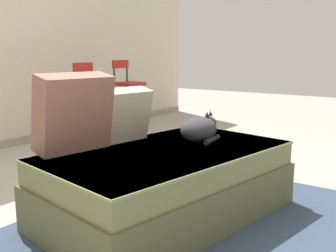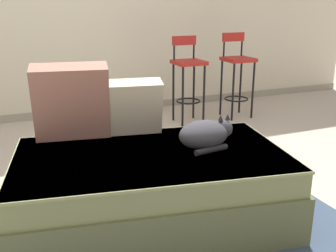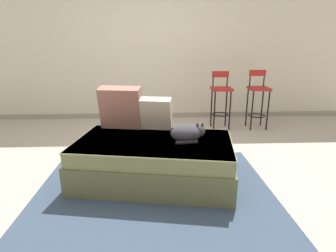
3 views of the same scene
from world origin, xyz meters
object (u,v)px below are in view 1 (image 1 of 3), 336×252
at_px(couch, 167,183).
at_px(throw_pillow_corner, 74,113).
at_px(bar_stool_by_doorway, 128,93).
at_px(throw_pillow_middle, 125,115).
at_px(cat, 200,129).
at_px(bar_stool_near_window, 91,97).

distance_m(couch, throw_pillow_corner, 0.74).
relative_size(couch, bar_stool_by_doorway, 1.80).
distance_m(couch, throw_pillow_middle, 0.56).
xyz_separation_m(throw_pillow_corner, cat, (0.72, -0.48, -0.16)).
height_order(bar_stool_near_window, bar_stool_by_doorway, bar_stool_by_doorway).
height_order(couch, throw_pillow_middle, throw_pillow_middle).
bearing_deg(throw_pillow_corner, throw_pillow_middle, -9.58).
height_order(cat, bar_stool_near_window, bar_stool_near_window).
height_order(throw_pillow_corner, bar_stool_near_window, bar_stool_near_window).
distance_m(cat, bar_stool_near_window, 2.04).
distance_m(couch, cat, 0.46).
bearing_deg(throw_pillow_middle, throw_pillow_corner, 170.42).
bearing_deg(bar_stool_near_window, throw_pillow_corner, -136.58).
bearing_deg(cat, throw_pillow_corner, 146.19).
bearing_deg(couch, cat, -6.55).
bearing_deg(throw_pillow_corner, bar_stool_near_window, 43.42).
xyz_separation_m(throw_pillow_middle, bar_stool_near_window, (1.09, 1.47, -0.07)).
bearing_deg(couch, bar_stool_by_doorway, 46.73).
bearing_deg(cat, couch, 173.45).
xyz_separation_m(couch, bar_stool_near_window, (1.11, 1.85, 0.34)).
distance_m(cat, bar_stool_by_doorway, 2.35).
height_order(throw_pillow_corner, bar_stool_by_doorway, bar_stool_by_doorway).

